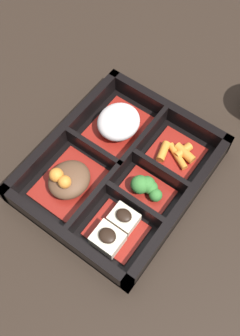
# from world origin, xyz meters

# --- Properties ---
(ground_plane) EXTENTS (3.00, 3.00, 0.00)m
(ground_plane) POSITION_xyz_m (0.00, 0.00, 0.00)
(ground_plane) COLOR black
(bento_base) EXTENTS (0.29, 0.24, 0.01)m
(bento_base) POSITION_xyz_m (0.00, 0.00, 0.01)
(bento_base) COLOR black
(bento_base) RESTS_ON ground_plane
(bento_rim) EXTENTS (0.29, 0.24, 0.04)m
(bento_rim) POSITION_xyz_m (-0.00, -0.00, 0.02)
(bento_rim) COLOR black
(bento_rim) RESTS_ON ground_plane
(bowl_stew) EXTENTS (0.11, 0.09, 0.05)m
(bowl_stew) POSITION_xyz_m (-0.06, 0.05, 0.03)
(bowl_stew) COLOR maroon
(bowl_stew) RESTS_ON bento_base
(bowl_rice) EXTENTS (0.11, 0.09, 0.04)m
(bowl_rice) POSITION_xyz_m (0.06, 0.05, 0.03)
(bowl_rice) COLOR maroon
(bowl_rice) RESTS_ON bento_base
(bowl_tofu) EXTENTS (0.07, 0.08, 0.04)m
(bowl_tofu) POSITION_xyz_m (-0.09, -0.05, 0.02)
(bowl_tofu) COLOR maroon
(bowl_tofu) RESTS_ON bento_base
(bowl_greens) EXTENTS (0.05, 0.08, 0.03)m
(bowl_greens) POSITION_xyz_m (-0.00, -0.05, 0.02)
(bowl_greens) COLOR maroon
(bowl_greens) RESTS_ON bento_base
(bowl_carrots) EXTENTS (0.08, 0.08, 0.02)m
(bowl_carrots) POSITION_xyz_m (0.08, -0.06, 0.02)
(bowl_carrots) COLOR maroon
(bowl_carrots) RESTS_ON bento_base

